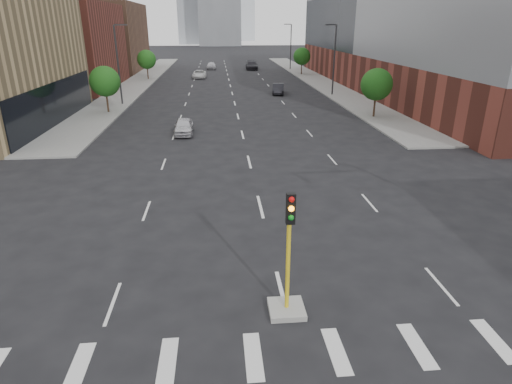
{
  "coord_description": "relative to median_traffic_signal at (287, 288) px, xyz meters",
  "views": [
    {
      "loc": [
        -2.11,
        -2.9,
        9.13
      ],
      "look_at": [
        -0.61,
        13.83,
        2.5
      ],
      "focal_mm": 30.0,
      "sensor_mm": 36.0,
      "label": 1
    }
  ],
  "objects": [
    {
      "name": "sidewalk_left_far",
      "position": [
        -15.0,
        65.03,
        -0.9
      ],
      "size": [
        5.0,
        92.0,
        0.15
      ],
      "primitive_type": "cube",
      "color": "gray",
      "rests_on": "ground"
    },
    {
      "name": "sidewalk_right_far",
      "position": [
        15.0,
        65.03,
        -0.9
      ],
      "size": [
        5.0,
        92.0,
        0.15
      ],
      "primitive_type": "cube",
      "color": "gray",
      "rests_on": "ground"
    },
    {
      "name": "building_left_far_a",
      "position": [
        -27.5,
        57.03,
        5.03
      ],
      "size": [
        20.0,
        22.0,
        12.0
      ],
      "primitive_type": "cube",
      "color": "brown",
      "rests_on": "ground"
    },
    {
      "name": "building_left_far_b",
      "position": [
        -27.5,
        83.03,
        5.53
      ],
      "size": [
        20.0,
        24.0,
        13.0
      ],
      "primitive_type": "cube",
      "color": "brown",
      "rests_on": "ground"
    },
    {
      "name": "building_right_main",
      "position": [
        29.5,
        51.03,
        10.03
      ],
      "size": [
        24.0,
        70.0,
        22.0
      ],
      "color": "brown",
      "rests_on": "ground"
    },
    {
      "name": "median_traffic_signal",
      "position": [
        0.0,
        0.0,
        0.0
      ],
      "size": [
        1.2,
        1.2,
        4.4
      ],
      "color": "#999993",
      "rests_on": "ground"
    },
    {
      "name": "streetlight_right_a",
      "position": [
        13.41,
        46.03,
        4.04
      ],
      "size": [
        1.6,
        0.22,
        9.07
      ],
      "color": "#2D2D30",
      "rests_on": "ground"
    },
    {
      "name": "streetlight_right_b",
      "position": [
        13.41,
        81.03,
        4.04
      ],
      "size": [
        1.6,
        0.22,
        9.07
      ],
      "color": "#2D2D30",
      "rests_on": "ground"
    },
    {
      "name": "streetlight_left",
      "position": [
        -13.41,
        41.03,
        4.04
      ],
      "size": [
        1.6,
        0.22,
        9.07
      ],
      "color": "#2D2D30",
      "rests_on": "ground"
    },
    {
      "name": "tree_left_near",
      "position": [
        -14.0,
        36.03,
        2.42
      ],
      "size": [
        3.2,
        3.2,
        4.85
      ],
      "color": "#382619",
      "rests_on": "ground"
    },
    {
      "name": "tree_left_far",
      "position": [
        -14.0,
        66.03,
        2.42
      ],
      "size": [
        3.2,
        3.2,
        4.85
      ],
      "color": "#382619",
      "rests_on": "ground"
    },
    {
      "name": "tree_right_near",
      "position": [
        14.0,
        31.03,
        2.42
      ],
      "size": [
        3.2,
        3.2,
        4.85
      ],
      "color": "#382619",
      "rests_on": "ground"
    },
    {
      "name": "tree_right_far",
      "position": [
        14.0,
        71.03,
        2.42
      ],
      "size": [
        3.2,
        3.2,
        4.85
      ],
      "color": "#382619",
      "rests_on": "ground"
    },
    {
      "name": "car_near_left",
      "position": [
        -5.15,
        25.71,
        -0.29
      ],
      "size": [
        1.67,
        4.06,
        1.38
      ],
      "primitive_type": "imported",
      "rotation": [
        0.0,
        0.0,
        0.01
      ],
      "color": "silver",
      "rests_on": "ground"
    },
    {
      "name": "car_mid_right",
      "position": [
        6.34,
        47.83,
        -0.27
      ],
      "size": [
        2.12,
        4.45,
        1.41
      ],
      "primitive_type": "imported",
      "rotation": [
        0.0,
        0.0,
        -0.15
      ],
      "color": "black",
      "rests_on": "ground"
    },
    {
      "name": "car_far_left",
      "position": [
        -5.19,
        67.64,
        -0.28
      ],
      "size": [
        2.42,
        5.05,
        1.39
      ],
      "primitive_type": "imported",
      "rotation": [
        0.0,
        0.0,
        -0.02
      ],
      "color": "silver",
      "rests_on": "ground"
    },
    {
      "name": "car_deep_right",
      "position": [
        5.41,
        82.06,
        -0.12
      ],
      "size": [
        2.52,
        5.93,
        1.71
      ],
      "primitive_type": "imported",
      "rotation": [
        0.0,
        0.0,
        -0.02
      ],
      "color": "black",
      "rests_on": "ground"
    },
    {
      "name": "car_distant",
      "position": [
        -3.13,
        83.49,
        -0.19
      ],
      "size": [
        2.0,
        4.68,
        1.57
      ],
      "primitive_type": "imported",
      "rotation": [
        0.0,
        0.0,
        -0.03
      ],
      "color": "silver",
      "rests_on": "ground"
    }
  ]
}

